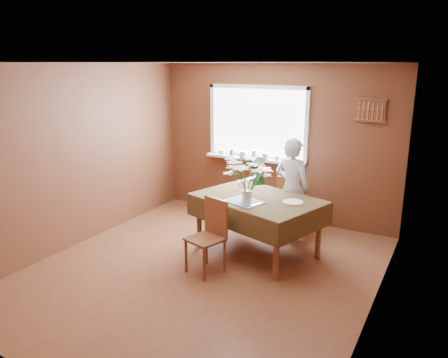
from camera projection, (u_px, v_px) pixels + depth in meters
The scene contains 15 objects.
floor at pixel (203, 271), 5.42m from camera, with size 4.50×4.50×0.00m, color brown.
ceiling at pixel (200, 63), 4.78m from camera, with size 4.50×4.50×0.00m, color white.
wall_back at pixel (275, 143), 7.01m from camera, with size 4.00×4.00×0.00m, color brown.
wall_front at pixel (41, 239), 3.19m from camera, with size 4.00×4.00×0.00m, color brown.
wall_left at pixel (78, 156), 6.03m from camera, with size 4.50×4.50×0.00m, color brown.
wall_right at pixel (380, 198), 4.17m from camera, with size 4.50×4.50×0.00m, color brown.
window_assembly at pixel (256, 136), 7.07m from camera, with size 1.72×0.20×1.22m.
spoon_rack at pixel (371, 110), 6.15m from camera, with size 0.44×0.05×0.33m.
dining_table at pixel (257, 204), 5.77m from camera, with size 1.86×1.52×0.79m.
chair_far at pixel (291, 203), 6.43m from camera, with size 0.45×0.45×0.90m.
chair_near at pixel (210, 232), 5.31m from camera, with size 0.49×0.49×0.91m.
seated_woman at pixel (292, 189), 6.25m from camera, with size 0.55×0.36×1.49m, color white.
flower_bouquet at pixel (247, 176), 5.48m from camera, with size 0.62×0.62×0.53m.
side_plate at pixel (293, 202), 5.53m from camera, with size 0.26×0.26×0.01m, color white.
table_knife at pixel (254, 205), 5.42m from camera, with size 0.02×0.23×0.00m, color silver.
Camera 1 is at (2.60, -4.21, 2.50)m, focal length 35.00 mm.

